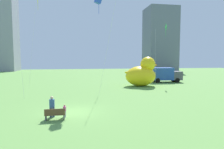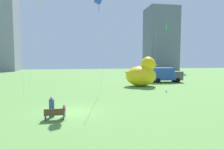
{
  "view_description": "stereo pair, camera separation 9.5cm",
  "coord_description": "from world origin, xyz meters",
  "px_view_note": "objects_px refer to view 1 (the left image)",
  "views": [
    {
      "loc": [
        0.63,
        -17.0,
        4.66
      ],
      "look_at": [
        4.54,
        6.27,
        2.72
      ],
      "focal_mm": 31.27,
      "sensor_mm": 36.0,
      "label": 1
    },
    {
      "loc": [
        0.73,
        -17.02,
        4.66
      ],
      "look_at": [
        4.54,
        6.27,
        2.72
      ],
      "focal_mm": 31.27,
      "sensor_mm": 36.0,
      "label": 2
    }
  ],
  "objects_px": {
    "park_bench": "(55,114)",
    "giant_inflatable_duck": "(142,74)",
    "person_child": "(65,110)",
    "box_truck": "(164,75)",
    "kite_yellow": "(37,4)",
    "kite_green": "(165,29)",
    "person_adult": "(52,106)"
  },
  "relations": [
    {
      "from": "park_bench",
      "to": "box_truck",
      "type": "bearing_deg",
      "value": 48.98
    },
    {
      "from": "giant_inflatable_duck",
      "to": "box_truck",
      "type": "bearing_deg",
      "value": 36.46
    },
    {
      "from": "kite_yellow",
      "to": "kite_green",
      "type": "xyz_separation_m",
      "value": [
        22.07,
        -0.54,
        -3.59
      ]
    },
    {
      "from": "park_bench",
      "to": "giant_inflatable_duck",
      "type": "distance_m",
      "value": 20.75
    },
    {
      "from": "box_truck",
      "to": "kite_yellow",
      "type": "height_order",
      "value": "kite_yellow"
    },
    {
      "from": "person_child",
      "to": "kite_yellow",
      "type": "bearing_deg",
      "value": 106.36
    },
    {
      "from": "person_child",
      "to": "kite_yellow",
      "type": "xyz_separation_m",
      "value": [
        -5.46,
        18.6,
        12.93
      ]
    },
    {
      "from": "person_adult",
      "to": "kite_yellow",
      "type": "relative_size",
      "value": 0.11
    },
    {
      "from": "park_bench",
      "to": "giant_inflatable_duck",
      "type": "bearing_deg",
      "value": 53.54
    },
    {
      "from": "person_child",
      "to": "kite_green",
      "type": "distance_m",
      "value": 26.26
    },
    {
      "from": "kite_yellow",
      "to": "kite_green",
      "type": "distance_m",
      "value": 22.37
    },
    {
      "from": "person_child",
      "to": "giant_inflatable_duck",
      "type": "height_order",
      "value": "giant_inflatable_duck"
    },
    {
      "from": "person_child",
      "to": "box_truck",
      "type": "height_order",
      "value": "box_truck"
    },
    {
      "from": "box_truck",
      "to": "kite_yellow",
      "type": "xyz_separation_m",
      "value": [
        -23.2,
        -1.84,
        12.03
      ]
    },
    {
      "from": "park_bench",
      "to": "person_child",
      "type": "xyz_separation_m",
      "value": [
        0.66,
        0.71,
        0.09
      ]
    },
    {
      "from": "kite_yellow",
      "to": "box_truck",
      "type": "bearing_deg",
      "value": 4.54
    },
    {
      "from": "box_truck",
      "to": "kite_yellow",
      "type": "distance_m",
      "value": 26.2
    },
    {
      "from": "person_child",
      "to": "box_truck",
      "type": "xyz_separation_m",
      "value": [
        17.74,
        20.44,
        0.89
      ]
    },
    {
      "from": "person_adult",
      "to": "kite_green",
      "type": "xyz_separation_m",
      "value": [
        17.59,
        17.93,
        8.97
      ]
    },
    {
      "from": "park_bench",
      "to": "kite_green",
      "type": "relative_size",
      "value": 0.14
    },
    {
      "from": "kite_green",
      "to": "giant_inflatable_duck",
      "type": "bearing_deg",
      "value": -156.82
    },
    {
      "from": "person_child",
      "to": "kite_green",
      "type": "bearing_deg",
      "value": 47.39
    },
    {
      "from": "park_bench",
      "to": "box_truck",
      "type": "distance_m",
      "value": 28.05
    },
    {
      "from": "park_bench",
      "to": "box_truck",
      "type": "xyz_separation_m",
      "value": [
        18.4,
        21.15,
        0.98
      ]
    },
    {
      "from": "person_adult",
      "to": "kite_green",
      "type": "relative_size",
      "value": 0.15
    },
    {
      "from": "giant_inflatable_duck",
      "to": "kite_yellow",
      "type": "xyz_separation_m",
      "value": [
        -17.09,
        2.67,
        11.38
      ]
    },
    {
      "from": "person_child",
      "to": "box_truck",
      "type": "distance_m",
      "value": 27.08
    },
    {
      "from": "person_child",
      "to": "kite_green",
      "type": "xyz_separation_m",
      "value": [
        16.61,
        18.06,
        9.34
      ]
    },
    {
      "from": "giant_inflatable_duck",
      "to": "box_truck",
      "type": "xyz_separation_m",
      "value": [
        6.1,
        4.51,
        -0.65
      ]
    },
    {
      "from": "kite_yellow",
      "to": "kite_green",
      "type": "bearing_deg",
      "value": -1.39
    },
    {
      "from": "box_truck",
      "to": "kite_green",
      "type": "distance_m",
      "value": 8.85
    },
    {
      "from": "box_truck",
      "to": "giant_inflatable_duck",
      "type": "bearing_deg",
      "value": -143.54
    }
  ]
}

